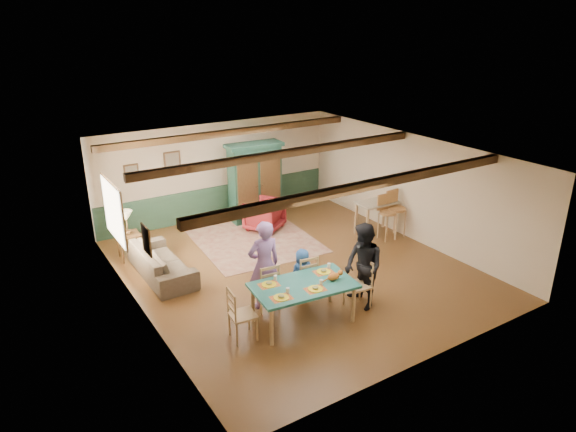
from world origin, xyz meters
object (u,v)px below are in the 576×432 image
end_table (129,246)px  dining_chair_end_right (358,284)px  dining_chair_far_left (266,285)px  armoire (255,182)px  dining_chair_end_left (243,314)px  counter_table (376,218)px  bar_stool_right (396,214)px  dining_table (303,303)px  cat (334,276)px  person_child (302,273)px  sofa (161,262)px  table_lamp (127,223)px  dining_chair_far_right (304,276)px  person_man (264,265)px  armchair (264,215)px  bar_stool_left (387,218)px  person_woman (363,266)px

end_table → dining_chair_end_right: bearing=-55.7°
dining_chair_far_left → dining_chair_end_right: 1.79m
dining_chair_end_right → armoire: bearing=179.4°
dining_chair_far_left → dining_chair_end_left: (-0.86, -0.67, 0.00)m
counter_table → dining_chair_far_left: bearing=-158.3°
armoire → bar_stool_right: 3.96m
dining_table → cat: 0.76m
person_child → sofa: 3.23m
cat → table_lamp: 5.28m
counter_table → dining_chair_far_right: bearing=-152.6°
dining_chair_end_left → person_man: bearing=-43.2°
cat → armchair: cat is taller
dining_chair_end_left → bar_stool_left: (5.19, 1.95, 0.09)m
person_woman → bar_stool_right: size_ratio=1.40×
person_woman → sofa: (-2.90, 3.37, -0.53)m
dining_chair_end_right → dining_table: bearing=-90.0°
armoire → bar_stool_left: armoire is taller
dining_table → cat: cat is taller
bar_stool_right → dining_table: bearing=-158.0°
dining_chair_end_right → person_child: size_ratio=0.95×
person_child → counter_table: person_child is taller
dining_chair_far_left → person_man: bearing=-90.0°
person_man → bar_stool_right: bearing=-159.4°
dining_chair_far_right → armoire: armoire is taller
dining_table → person_man: size_ratio=1.04×
person_woman → bar_stool_right: 3.73m
cat → counter_table: 4.38m
person_woman → counter_table: bearing=140.7°
dining_chair_end_right → cat: dining_chair_end_right is taller
table_lamp → counter_table: 6.27m
dining_chair_far_right → person_child: 0.09m
dining_chair_far_left → person_child: person_child is taller
dining_table → dining_chair_end_right: 1.21m
person_child → bar_stool_right: (3.79, 1.29, 0.09)m
person_woman → end_table: (-3.25, 4.62, -0.55)m
cat → bar_stool_right: size_ratio=0.31×
end_table → counter_table: size_ratio=0.59×
bar_stool_right → armchair: bearing=135.5°
dining_chair_end_right → table_lamp: size_ratio=1.74×
armoire → counter_table: (2.18, -2.61, -0.66)m
dining_chair_far_left → bar_stool_left: (4.32, 1.29, 0.09)m
person_woman → dining_chair_end_right: bearing=-90.0°
bar_stool_left → counter_table: bearing=90.8°
armchair → armoire: bearing=-134.9°
dining_chair_far_left → bar_stool_left: 4.51m
cat → armchair: (1.10, 4.51, -0.46)m
person_child → dining_chair_end_right: bearing=133.2°
dining_chair_end_left → end_table: size_ratio=1.59×
dining_table → dining_chair_far_right: dining_chair_far_right is taller
dining_chair_end_right → armchair: dining_chair_end_right is taller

